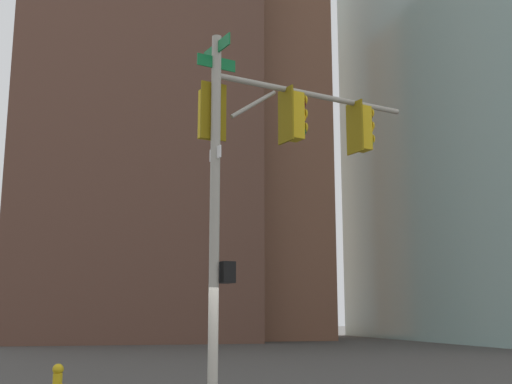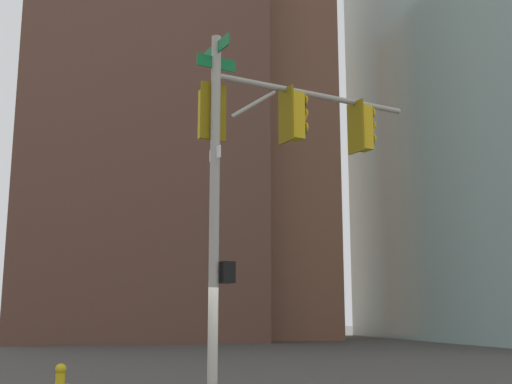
% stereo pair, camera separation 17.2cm
% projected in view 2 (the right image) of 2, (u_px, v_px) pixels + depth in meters
% --- Properties ---
extents(signal_pole_assembly, '(4.91, 1.91, 7.44)m').
position_uv_depth(signal_pole_assembly, '(268.00, 150.00, 13.09)').
color(signal_pole_assembly, '#9E998C').
rests_on(signal_pole_assembly, ground_plane).
extents(fire_hydrant, '(0.34, 0.26, 0.87)m').
position_uv_depth(fire_hydrant, '(60.00, 381.00, 15.22)').
color(fire_hydrant, gold).
rests_on(fire_hydrant, ground_plane).
extents(building_brick_midblock, '(18.13, 19.55, 49.16)m').
position_uv_depth(building_brick_midblock, '(145.00, 56.00, 57.42)').
color(building_brick_midblock, brown).
rests_on(building_brick_midblock, ground_plane).
extents(building_brick_farside, '(18.44, 18.36, 33.39)m').
position_uv_depth(building_brick_farside, '(212.00, 154.00, 60.03)').
color(building_brick_farside, brown).
rests_on(building_brick_farside, ground_plane).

